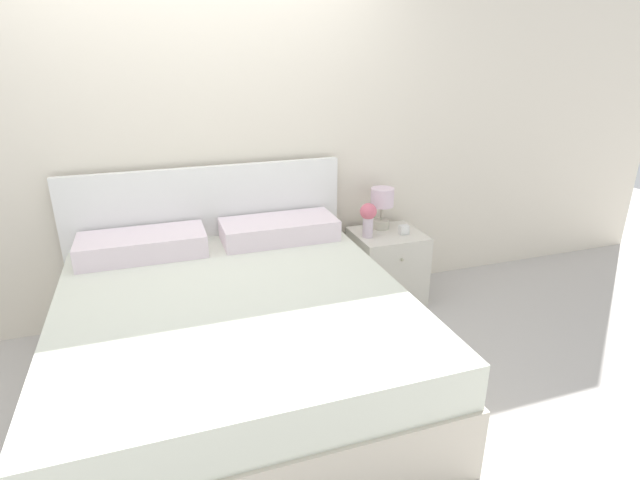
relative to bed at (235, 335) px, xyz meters
name	(u,v)px	position (x,y,z in m)	size (l,w,h in m)	color
ground_plane	(216,310)	(0.00, 0.92, -0.32)	(12.00, 12.00, 0.00)	#BCB7B2
wall_back	(200,132)	(0.00, 0.99, 0.98)	(8.00, 0.06, 2.60)	silver
bed	(235,335)	(0.00, 0.00, 0.00)	(1.87, 1.97, 1.09)	beige
nightstand	(387,266)	(1.27, 0.67, -0.05)	(0.50, 0.47, 0.54)	silver
table_lamp	(382,203)	(1.26, 0.78, 0.43)	(0.17, 0.17, 0.31)	beige
flower_vase	(368,217)	(1.10, 0.65, 0.38)	(0.12, 0.12, 0.25)	silver
alarm_clock	(404,230)	(1.37, 0.61, 0.26)	(0.07, 0.05, 0.07)	white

